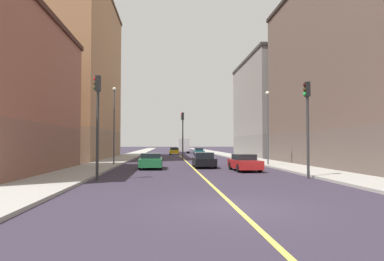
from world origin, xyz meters
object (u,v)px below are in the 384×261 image
traffic_light_right_near (97,112)px  car_red (244,163)px  building_right_midblock (67,75)px  traffic_light_left_near (307,116)px  street_lamp_left_near (268,120)px  street_lamp_right_near (114,118)px  car_yellow (174,151)px  building_left_near (369,69)px  car_black (204,160)px  traffic_light_median_far (183,129)px  car_green (151,161)px  building_left_mid (280,108)px  car_teal (199,151)px  box_truck (183,146)px

traffic_light_right_near → car_red: size_ratio=1.42×
building_right_midblock → traffic_light_left_near: 35.94m
street_lamp_left_near → traffic_light_right_near: bearing=-140.2°
street_lamp_right_near → car_yellow: street_lamp_right_near is taller
building_left_near → car_black: 17.09m
traffic_light_median_far → traffic_light_right_near: bearing=-105.4°
building_right_midblock → street_lamp_left_near: 29.03m
traffic_light_left_near → car_green: 13.39m
building_left_near → building_right_midblock: size_ratio=1.02×
building_left_mid → car_yellow: (-16.82, 10.44, -7.15)m
traffic_light_median_far → car_red: 16.76m
street_lamp_right_near → car_yellow: (6.46, 30.79, -3.93)m
building_right_midblock → traffic_light_right_near: bearing=-70.4°
car_teal → street_lamp_right_near: bearing=-109.9°
building_left_near → car_teal: building_left_near is taller
building_left_mid → street_lamp_right_near: size_ratio=2.63×
street_lamp_right_near → car_green: 6.73m
building_left_mid → building_left_near: bearing=-90.0°
car_yellow → traffic_light_median_far: bearing=-88.6°
car_yellow → street_lamp_right_near: bearing=-101.8°
building_left_near → building_right_midblock: 36.89m
traffic_light_right_near → street_lamp_right_near: street_lamp_right_near is taller
building_right_midblock → street_lamp_left_near: building_right_midblock is taller
street_lamp_left_near → car_green: (-10.89, -2.85, -3.73)m
traffic_light_right_near → box_truck: (7.60, 53.30, -2.28)m
building_left_mid → car_yellow: bearing=148.2°
traffic_light_right_near → street_lamp_left_near: bearing=39.8°
traffic_light_right_near → car_green: bearing=72.3°
building_left_mid → traffic_light_median_far: building_left_mid is taller
traffic_light_left_near → building_right_midblock: bearing=129.3°
building_left_near → box_truck: bearing=108.3°
building_left_near → street_lamp_right_near: 23.92m
traffic_light_median_far → car_green: size_ratio=1.48×
street_lamp_right_near → car_red: size_ratio=1.72×
traffic_light_left_near → box_truck: 53.58m
building_left_mid → traffic_light_median_far: bearing=-145.6°
car_black → traffic_light_median_far: bearing=96.1°
traffic_light_median_far → street_lamp_left_near: 12.86m
street_lamp_right_near → car_teal: size_ratio=1.60×
car_teal → traffic_light_median_far: bearing=-100.8°
traffic_light_median_far → car_teal: size_ratio=1.30×
traffic_light_median_far → car_red: bearing=-75.8°
building_right_midblock → building_left_near: bearing=-29.7°
building_left_near → car_black: building_left_near is taller
building_left_near → street_lamp_left_near: (-8.69, 2.40, -4.44)m
traffic_light_median_far → car_yellow: 21.83m
building_left_near → box_truck: 47.28m
building_left_near → street_lamp_right_near: bearing=171.3°
traffic_light_right_near → car_teal: bearing=76.8°
building_left_mid → building_right_midblock: (-31.97, -5.70, 3.69)m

